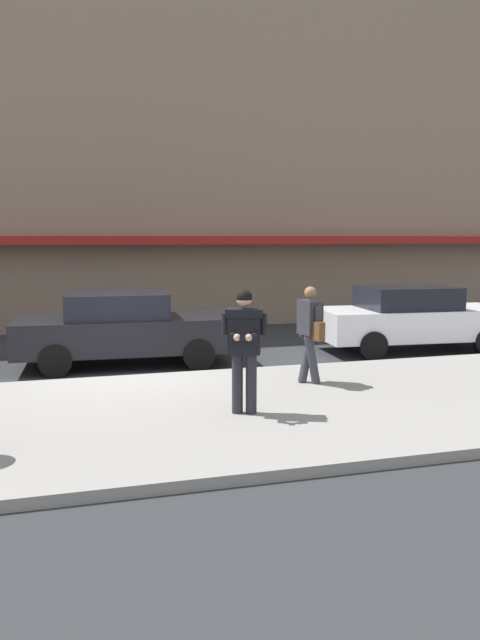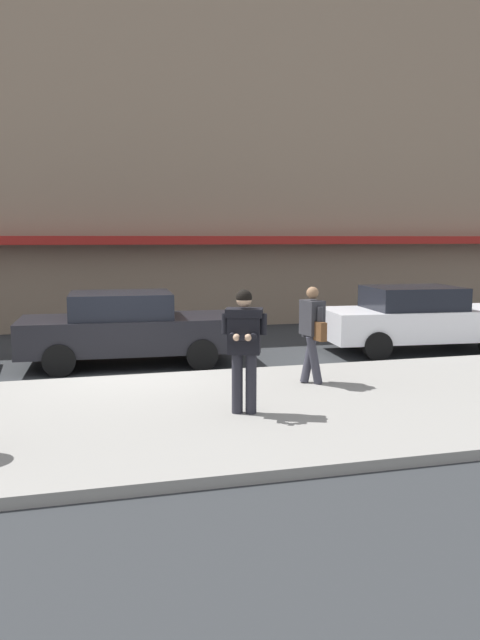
{
  "view_description": "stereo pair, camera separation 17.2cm",
  "coord_description": "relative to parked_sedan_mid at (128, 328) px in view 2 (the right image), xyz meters",
  "views": [
    {
      "loc": [
        -1.16,
        -11.67,
        2.66
      ],
      "look_at": [
        1.32,
        -3.12,
        1.49
      ],
      "focal_mm": 35.0,
      "sensor_mm": 36.0,
      "label": 1
    },
    {
      "loc": [
        -1.0,
        -11.72,
        2.66
      ],
      "look_at": [
        1.32,
        -3.12,
        1.49
      ],
      "focal_mm": 35.0,
      "sensor_mm": 36.0,
      "label": 2
    }
  ],
  "objects": [
    {
      "name": "ground_plane",
      "position": [
        -0.09,
        -1.4,
        -0.79
      ],
      "size": [
        80.0,
        80.0,
        0.0
      ],
      "primitive_type": "plane",
      "color": "#2B2D30"
    },
    {
      "name": "storefront_facade",
      "position": [
        0.91,
        7.09,
        5.06
      ],
      "size": [
        28.0,
        4.7,
        11.72
      ],
      "color": "#84705B",
      "rests_on": "ground"
    },
    {
      "name": "curb_paint_line",
      "position": [
        0.91,
        -1.35,
        -0.79
      ],
      "size": [
        28.0,
        0.12,
        0.01
      ],
      "primitive_type": "cube",
      "color": "silver",
      "rests_on": "ground"
    },
    {
      "name": "parked_sedan_far",
      "position": [
        6.71,
        -0.19,
        0.0
      ],
      "size": [
        4.62,
        2.18,
        1.54
      ],
      "color": "silver",
      "rests_on": "ground"
    },
    {
      "name": "man_texting_on_phone",
      "position": [
        1.25,
        -4.65,
        0.46
      ],
      "size": [
        0.62,
        0.65,
        1.81
      ],
      "color": "#23232B",
      "rests_on": "sidewalk"
    },
    {
      "name": "pedestrian_with_bag",
      "position": [
        2.89,
        -3.16,
        0.32
      ],
      "size": [
        0.38,
        0.72,
        1.7
      ],
      "color": "#33333D",
      "rests_on": "sidewalk"
    },
    {
      "name": "sidewalk",
      "position": [
        0.91,
        -4.25,
        -0.72
      ],
      "size": [
        32.0,
        5.3,
        0.14
      ],
      "primitive_type": "cube",
      "color": "gray",
      "rests_on": "ground"
    },
    {
      "name": "parked_sedan_mid",
      "position": [
        0.0,
        0.0,
        0.0
      ],
      "size": [
        4.59,
        2.11,
        1.54
      ],
      "color": "black",
      "rests_on": "ground"
    }
  ]
}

